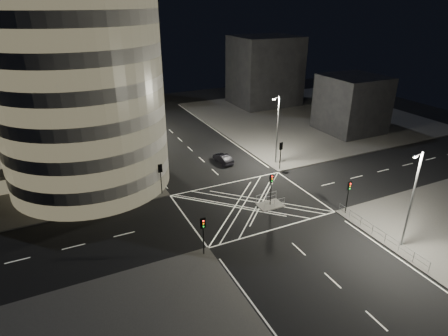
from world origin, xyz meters
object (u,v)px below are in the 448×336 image
sedan (223,158)px  street_lamp_right_far (277,128)px  traffic_signal_nl (203,229)px  street_lamp_left_far (116,108)px  traffic_signal_fr (281,151)px  street_lamp_left_near (143,141)px  traffic_signal_fl (161,173)px  street_lamp_right_near (412,197)px  central_island (270,205)px  traffic_signal_nr (348,191)px  traffic_signal_island (271,184)px

sedan → street_lamp_right_far: bearing=150.6°
traffic_signal_nl → street_lamp_right_far: bearing=40.9°
street_lamp_left_far → street_lamp_right_far: same height
traffic_signal_fr → street_lamp_left_far: (-18.24, 23.20, 2.63)m
traffic_signal_fr → street_lamp_left_near: size_ratio=0.40×
traffic_signal_fl → street_lamp_right_near: (18.24, -20.80, 2.63)m
street_lamp_right_near → sedan: bearing=104.8°
central_island → street_lamp_right_far: size_ratio=0.30×
traffic_signal_nr → street_lamp_right_near: 7.69m
traffic_signal_fl → sedan: size_ratio=0.95×
traffic_signal_nl → sedan: size_ratio=0.95×
traffic_signal_nl → sedan: bearing=59.8°
traffic_signal_island → sedan: size_ratio=0.95×
traffic_signal_fl → street_lamp_left_near: 5.86m
traffic_signal_nl → traffic_signal_fl: bearing=90.0°
traffic_signal_island → street_lamp_right_near: (7.44, -12.50, 2.63)m
traffic_signal_fr → street_lamp_right_near: 20.97m
traffic_signal_fl → sedan: (11.25, 5.72, -2.22)m
street_lamp_left_far → traffic_signal_nr: bearing=-63.6°
street_lamp_left_near → traffic_signal_nr: bearing=-45.9°
central_island → traffic_signal_nr: 9.08m
street_lamp_right_far → traffic_signal_nl: bearing=-139.1°
traffic_signal_nl → street_lamp_left_far: 36.90m
traffic_signal_fl → traffic_signal_island: bearing=-37.5°
traffic_signal_fr → street_lamp_left_far: 29.63m
traffic_signal_nl → traffic_signal_island: size_ratio=1.00×
traffic_signal_island → street_lamp_left_far: 33.61m
street_lamp_right_near → street_lamp_left_far: bearing=113.2°
traffic_signal_fr → street_lamp_right_near: street_lamp_right_near is taller
traffic_signal_fr → sedan: traffic_signal_fr is taller
traffic_signal_fl → traffic_signal_nl: 13.60m
traffic_signal_fr → street_lamp_right_far: bearing=73.9°
traffic_signal_island → street_lamp_right_far: (7.44, 10.50, 2.63)m
sedan → street_lamp_left_far: bearing=-58.5°
traffic_signal_island → sedan: (0.45, 14.02, -2.22)m
traffic_signal_island → street_lamp_right_far: street_lamp_right_far is taller
traffic_signal_fl → street_lamp_right_far: 18.55m
central_island → street_lamp_left_near: 18.52m
central_island → street_lamp_right_near: bearing=-59.3°
traffic_signal_nl → street_lamp_left_far: (-0.64, 36.80, 2.63)m
central_island → sedan: 14.04m
traffic_signal_nl → traffic_signal_island: bearing=26.1°
traffic_signal_fl → street_lamp_left_far: size_ratio=0.40×
central_island → street_lamp_left_near: street_lamp_left_near is taller
traffic_signal_fl → street_lamp_left_far: bearing=91.6°
central_island → street_lamp_right_far: bearing=54.7°
traffic_signal_island → traffic_signal_fr: bearing=50.7°
traffic_signal_island → street_lamp_right_near: size_ratio=0.40×
street_lamp_left_near → sedan: size_ratio=2.37×
traffic_signal_nl → sedan: 22.47m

